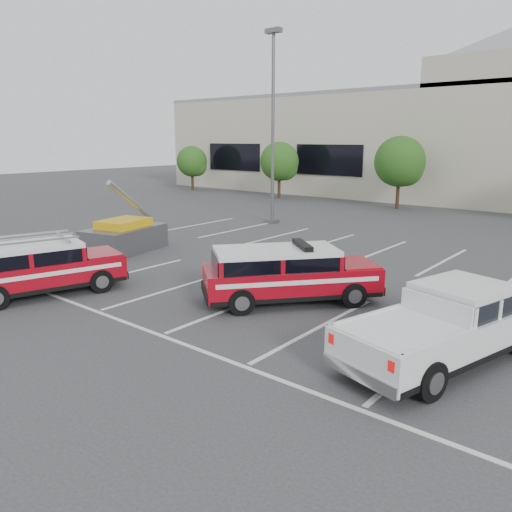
{
  "coord_description": "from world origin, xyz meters",
  "views": [
    {
      "loc": [
        9.0,
        -10.14,
        4.67
      ],
      "look_at": [
        -0.72,
        1.69,
        1.05
      ],
      "focal_mm": 35.0,
      "sensor_mm": 36.0,
      "label": 1
    }
  ],
  "objects_px": {
    "fire_chief_suv": "(288,278)",
    "ladder_suv": "(40,271)",
    "utility_rig": "(121,237)",
    "tree_far_left": "(193,163)",
    "white_pickup": "(449,331)",
    "light_pole_left": "(273,128)",
    "tree_left": "(281,163)",
    "tree_mid_left": "(401,163)"
  },
  "relations": [
    {
      "from": "tree_far_left",
      "to": "fire_chief_suv",
      "type": "relative_size",
      "value": 0.8
    },
    {
      "from": "tree_left",
      "to": "fire_chief_suv",
      "type": "relative_size",
      "value": 0.88
    },
    {
      "from": "utility_rig",
      "to": "tree_far_left",
      "type": "bearing_deg",
      "value": 116.61
    },
    {
      "from": "tree_far_left",
      "to": "tree_mid_left",
      "type": "distance_m",
      "value": 20.01
    },
    {
      "from": "light_pole_left",
      "to": "ladder_suv",
      "type": "bearing_deg",
      "value": -80.08
    },
    {
      "from": "tree_far_left",
      "to": "tree_left",
      "type": "xyz_separation_m",
      "value": [
        10.0,
        0.0,
        0.27
      ]
    },
    {
      "from": "tree_left",
      "to": "ladder_suv",
      "type": "xyz_separation_m",
      "value": [
        9.53,
        -25.04,
        -2.05
      ]
    },
    {
      "from": "tree_mid_left",
      "to": "utility_rig",
      "type": "bearing_deg",
      "value": -100.52
    },
    {
      "from": "tree_far_left",
      "to": "tree_left",
      "type": "bearing_deg",
      "value": 0.0
    },
    {
      "from": "light_pole_left",
      "to": "utility_rig",
      "type": "relative_size",
      "value": 2.59
    },
    {
      "from": "light_pole_left",
      "to": "ladder_suv",
      "type": "height_order",
      "value": "light_pole_left"
    },
    {
      "from": "fire_chief_suv",
      "to": "tree_mid_left",
      "type": "bearing_deg",
      "value": 145.18
    },
    {
      "from": "tree_far_left",
      "to": "white_pickup",
      "type": "bearing_deg",
      "value": -35.4
    },
    {
      "from": "tree_left",
      "to": "ladder_suv",
      "type": "height_order",
      "value": "tree_left"
    },
    {
      "from": "fire_chief_suv",
      "to": "white_pickup",
      "type": "xyz_separation_m",
      "value": [
        4.96,
        -1.01,
        -0.07
      ]
    },
    {
      "from": "tree_far_left",
      "to": "ladder_suv",
      "type": "height_order",
      "value": "tree_far_left"
    },
    {
      "from": "tree_far_left",
      "to": "light_pole_left",
      "type": "height_order",
      "value": "light_pole_left"
    },
    {
      "from": "ladder_suv",
      "to": "utility_rig",
      "type": "bearing_deg",
      "value": 137.78
    },
    {
      "from": "fire_chief_suv",
      "to": "tree_far_left",
      "type": "bearing_deg",
      "value": -179.28
    },
    {
      "from": "fire_chief_suv",
      "to": "ladder_suv",
      "type": "relative_size",
      "value": 1.02
    },
    {
      "from": "fire_chief_suv",
      "to": "ladder_suv",
      "type": "distance_m",
      "value": 7.53
    },
    {
      "from": "white_pickup",
      "to": "ladder_suv",
      "type": "bearing_deg",
      "value": -148.53
    },
    {
      "from": "ladder_suv",
      "to": "utility_rig",
      "type": "xyz_separation_m",
      "value": [
        -3.2,
        5.26,
        -0.12
      ]
    },
    {
      "from": "light_pole_left",
      "to": "utility_rig",
      "type": "bearing_deg",
      "value": -93.42
    },
    {
      "from": "light_pole_left",
      "to": "white_pickup",
      "type": "height_order",
      "value": "light_pole_left"
    },
    {
      "from": "ladder_suv",
      "to": "tree_mid_left",
      "type": "bearing_deg",
      "value": 105.34
    },
    {
      "from": "ladder_suv",
      "to": "white_pickup",
      "type": "bearing_deg",
      "value": 32.27
    },
    {
      "from": "tree_far_left",
      "to": "ladder_suv",
      "type": "bearing_deg",
      "value": -52.04
    },
    {
      "from": "tree_mid_left",
      "to": "fire_chief_suv",
      "type": "bearing_deg",
      "value": -74.48
    },
    {
      "from": "tree_far_left",
      "to": "light_pole_left",
      "type": "bearing_deg",
      "value": -30.71
    },
    {
      "from": "tree_mid_left",
      "to": "fire_chief_suv",
      "type": "distance_m",
      "value": 21.75
    },
    {
      "from": "light_pole_left",
      "to": "white_pickup",
      "type": "bearing_deg",
      "value": -40.46
    },
    {
      "from": "tree_mid_left",
      "to": "fire_chief_suv",
      "type": "xyz_separation_m",
      "value": [
        5.79,
        -20.84,
        -2.32
      ]
    },
    {
      "from": "tree_mid_left",
      "to": "light_pole_left",
      "type": "distance_m",
      "value": 10.73
    },
    {
      "from": "tree_left",
      "to": "fire_chief_suv",
      "type": "bearing_deg",
      "value": -52.85
    },
    {
      "from": "fire_chief_suv",
      "to": "white_pickup",
      "type": "height_order",
      "value": "fire_chief_suv"
    },
    {
      "from": "fire_chief_suv",
      "to": "ladder_suv",
      "type": "xyz_separation_m",
      "value": [
        -6.26,
        -4.2,
        0.01
      ]
    },
    {
      "from": "light_pole_left",
      "to": "tree_left",
      "type": "bearing_deg",
      "value": 124.52
    },
    {
      "from": "light_pole_left",
      "to": "ladder_suv",
      "type": "xyz_separation_m",
      "value": [
        2.62,
        -14.99,
        -4.46
      ]
    },
    {
      "from": "fire_chief_suv",
      "to": "utility_rig",
      "type": "xyz_separation_m",
      "value": [
        -9.46,
        1.06,
        -0.11
      ]
    },
    {
      "from": "tree_far_left",
      "to": "tree_left",
      "type": "height_order",
      "value": "tree_left"
    },
    {
      "from": "tree_mid_left",
      "to": "white_pickup",
      "type": "xyz_separation_m",
      "value": [
        10.75,
        -21.85,
        -2.39
      ]
    }
  ]
}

